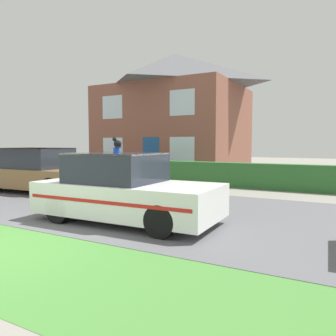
{
  "coord_description": "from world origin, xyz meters",
  "views": [
    {
      "loc": [
        5.06,
        -3.19,
        1.74
      ],
      "look_at": [
        0.56,
        5.0,
        1.05
      ],
      "focal_mm": 35.0,
      "sensor_mm": 36.0,
      "label": 1
    }
  ],
  "objects_px": {
    "neighbour_car_near": "(39,171)",
    "cat": "(117,143)",
    "police_car": "(124,190)",
    "house_left": "(174,112)"
  },
  "relations": [
    {
      "from": "neighbour_car_near",
      "to": "cat",
      "type": "bearing_deg",
      "value": -24.94
    },
    {
      "from": "police_car",
      "to": "neighbour_car_near",
      "type": "height_order",
      "value": "police_car"
    },
    {
      "from": "police_car",
      "to": "neighbour_car_near",
      "type": "bearing_deg",
      "value": 156.54
    },
    {
      "from": "police_car",
      "to": "house_left",
      "type": "xyz_separation_m",
      "value": [
        -5.29,
        12.49,
        3.02
      ]
    },
    {
      "from": "cat",
      "to": "neighbour_car_near",
      "type": "distance_m",
      "value": 5.78
    },
    {
      "from": "cat",
      "to": "house_left",
      "type": "bearing_deg",
      "value": -70.87
    },
    {
      "from": "police_car",
      "to": "cat",
      "type": "bearing_deg",
      "value": -175.2
    },
    {
      "from": "police_car",
      "to": "house_left",
      "type": "height_order",
      "value": "house_left"
    },
    {
      "from": "cat",
      "to": "neighbour_car_near",
      "type": "xyz_separation_m",
      "value": [
        -5.24,
        2.21,
        -0.99
      ]
    },
    {
      "from": "cat",
      "to": "neighbour_car_near",
      "type": "bearing_deg",
      "value": -25.92
    }
  ]
}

